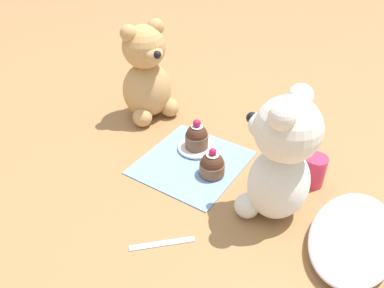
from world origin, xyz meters
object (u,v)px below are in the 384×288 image
Objects in this scene: cupcake_near_tan_bear at (197,137)px; teaspoon at (162,243)px; juice_glass at (314,171)px; teddy_bear_tan at (147,76)px; saucer_plate at (197,147)px; cupcake_near_cream_bear at (212,165)px; teddy_bear_cream at (280,159)px.

cupcake_near_tan_bear reaches higher than teaspoon.
juice_glass is at bearing 97.05° from cupcake_near_tan_bear.
juice_glass is at bearing -73.60° from teddy_bear_tan.
saucer_plate is at bearing 0.00° from cupcake_near_tan_bear.
teddy_bear_tan is at bearing -108.91° from saucer_plate.
teaspoon is at bearing 20.21° from saucer_plate.
cupcake_near_tan_bear is 0.63× the size of teaspoon.
saucer_plate is at bearing -127.64° from cupcake_near_cream_bear.
teddy_bear_tan is 0.49m from juice_glass.
teaspoon is (0.28, 0.10, -0.01)m from saucer_plate.
teddy_bear_tan is 2.17× the size of teaspoon.
teddy_bear_cream is at bearing -18.42° from juice_glass.
cupcake_near_tan_bear is 0.28m from juice_glass.
teddy_bear_tan is at bearing -114.90° from cupcake_near_cream_bear.
cupcake_near_cream_bear is 0.56× the size of teaspoon.
teddy_bear_tan reaches higher than saucer_plate.
juice_glass is 0.58× the size of teaspoon.
teddy_bear_cream reaches higher than cupcake_near_cream_bear.
cupcake_near_cream_bear is at bearing -94.34° from teddy_bear_tan.
cupcake_near_cream_bear reaches higher than saucer_plate.
juice_glass is 0.37m from teaspoon.
teddy_bear_tan is 0.24m from saucer_plate.
cupcake_near_tan_bear is at bearing 66.36° from teaspoon.
cupcake_near_cream_bear is (0.13, 0.29, -0.09)m from teddy_bear_tan.
cupcake_near_cream_bear is 0.10m from saucer_plate.
saucer_plate is at bearing -109.47° from teddy_bear_cream.
cupcake_near_cream_bear is at bearing 52.36° from saucer_plate.
teddy_bear_tan is 0.23m from cupcake_near_tan_bear.
saucer_plate is 0.03m from cupcake_near_tan_bear.
teaspoon is (0.35, 0.31, -0.12)m from teddy_bear_tan.
teddy_bear_tan is 3.85× the size of cupcake_near_cream_bear.
juice_glass is (-0.03, 0.28, -0.00)m from cupcake_near_tan_bear.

